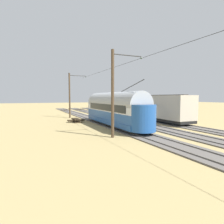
% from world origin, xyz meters
% --- Properties ---
extents(ground_plane, '(220.00, 220.00, 0.00)m').
position_xyz_m(ground_plane, '(0.00, 0.00, 0.00)').
color(ground_plane, '#9E8956').
extents(track_streetcar_siding, '(2.80, 80.00, 0.18)m').
position_xyz_m(track_streetcar_siding, '(-4.05, -0.31, 0.05)').
color(track_streetcar_siding, '#56514C').
rests_on(track_streetcar_siding, ground).
extents(track_adjacent_siding, '(2.80, 80.00, 0.18)m').
position_xyz_m(track_adjacent_siding, '(0.00, -0.31, 0.05)').
color(track_adjacent_siding, '#56514C').
rests_on(track_adjacent_siding, ground).
extents(track_third_siding, '(2.80, 80.00, 0.18)m').
position_xyz_m(track_third_siding, '(4.05, -0.31, 0.05)').
color(track_third_siding, '#56514C').
rests_on(track_third_siding, ground).
extents(vintage_streetcar, '(2.65, 15.79, 5.19)m').
position_xyz_m(vintage_streetcar, '(4.05, 2.16, 2.25)').
color(vintage_streetcar, '#1E4C93').
rests_on(vintage_streetcar, ground).
extents(boxcar_adjacent, '(2.96, 11.56, 3.85)m').
position_xyz_m(boxcar_adjacent, '(-4.06, 0.78, 2.16)').
color(boxcar_adjacent, '#B2A893').
rests_on(boxcar_adjacent, ground).
extents(catenary_pole_foreground, '(3.18, 0.28, 7.92)m').
position_xyz_m(catenary_pole_foreground, '(6.93, -10.40, 4.14)').
color(catenary_pole_foreground, '#423323').
rests_on(catenary_pole_foreground, ground).
extents(catenary_pole_mid_near, '(3.18, 0.28, 7.92)m').
position_xyz_m(catenary_pole_mid_near, '(6.93, 8.40, 4.14)').
color(catenary_pole_mid_near, '#423323').
rests_on(catenary_pole_mid_near, ground).
extents(overhead_wire_run, '(2.97, 41.60, 0.18)m').
position_xyz_m(overhead_wire_run, '(4.12, 7.58, 7.37)').
color(overhead_wire_run, black).
rests_on(overhead_wire_run, ground).
extents(spare_tie_stack, '(2.40, 2.40, 0.54)m').
position_xyz_m(spare_tie_stack, '(7.46, -3.94, 0.27)').
color(spare_tie_stack, '#2D2316').
rests_on(spare_tie_stack, ground).
extents(track_end_bumper, '(1.80, 0.60, 0.80)m').
position_xyz_m(track_end_bumper, '(0.00, -9.23, 0.40)').
color(track_end_bumper, '#B2A519').
rests_on(track_end_bumper, ground).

